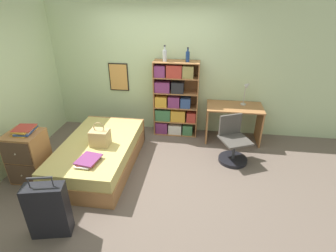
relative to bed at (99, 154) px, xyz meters
name	(u,v)px	position (x,y,z in m)	size (l,w,h in m)	color
ground_plane	(146,169)	(0.80, -0.02, -0.23)	(14.00, 14.00, 0.00)	#66564C
wall_back	(160,69)	(0.79, 1.57, 1.07)	(10.00, 0.09, 2.60)	beige
wall_left	(3,90)	(-1.44, -0.02, 1.07)	(0.06, 10.00, 2.60)	beige
bed	(99,154)	(0.00, 0.00, 0.00)	(1.14, 1.95, 0.47)	#A36B3D
handbag	(100,137)	(0.09, -0.09, 0.37)	(0.30, 0.22, 0.41)	tan
book_stack_on_bed	(88,161)	(0.08, -0.60, 0.27)	(0.34, 0.39, 0.07)	beige
suitcase	(48,210)	(-0.06, -1.45, 0.13)	(0.50, 0.30, 0.85)	black
dresser	(28,156)	(-0.95, -0.47, 0.17)	(0.51, 0.50, 0.80)	#A36B3D
magazine_pile_on_dresser	(25,130)	(-0.93, -0.42, 0.60)	(0.31, 0.36, 0.07)	gold
bookcase	(174,101)	(1.11, 1.35, 0.49)	(0.88, 0.33, 1.52)	#A36B3D
bottle_green	(165,55)	(0.93, 1.32, 1.40)	(0.08, 0.08, 0.29)	#B7BCC1
bottle_brown	(188,56)	(1.36, 1.33, 1.39)	(0.07, 0.07, 0.27)	navy
desk	(234,117)	(2.30, 1.23, 0.27)	(1.06, 0.59, 0.73)	#A36B3D
desk_lamp	(247,89)	(2.49, 1.33, 0.82)	(0.16, 0.11, 0.47)	#ADA89E
desk_chair	(233,148)	(2.25, 0.48, 0.02)	(0.61, 0.61, 0.81)	black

